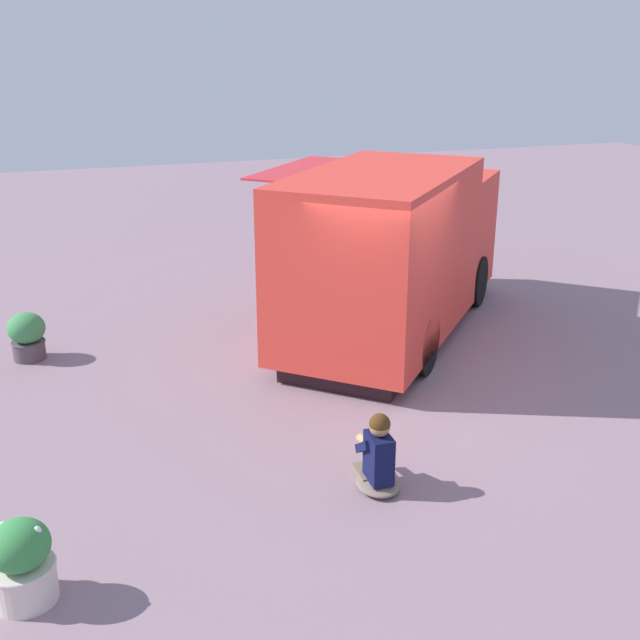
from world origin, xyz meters
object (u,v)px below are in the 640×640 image
at_px(person_customer, 377,458).
at_px(planter_flowering_side, 22,562).
at_px(planter_flowering_near, 27,335).
at_px(food_truck, 395,254).

distance_m(person_customer, planter_flowering_side, 3.44).
bearing_deg(planter_flowering_side, planter_flowering_near, -179.95).
bearing_deg(planter_flowering_near, planter_flowering_side, 0.05).
xyz_separation_m(food_truck, planter_flowering_side, (4.74, -5.39, -0.89)).
bearing_deg(person_customer, planter_flowering_near, -144.64).
bearing_deg(person_customer, food_truck, 153.95).
xyz_separation_m(person_customer, planter_flowering_near, (-4.77, -3.39, 0.03)).
xyz_separation_m(person_customer, planter_flowering_side, (0.63, -3.38, 0.03)).
xyz_separation_m(food_truck, person_customer, (4.10, -2.01, -0.92)).
relative_size(planter_flowering_near, planter_flowering_side, 0.94).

